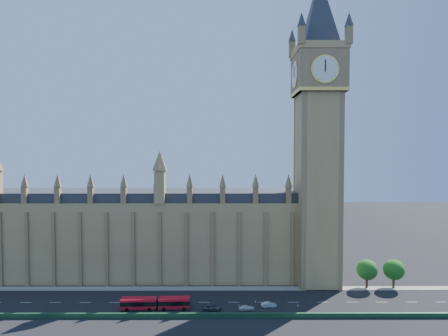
{
  "coord_description": "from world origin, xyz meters",
  "views": [
    {
      "loc": [
        9.18,
        -92.51,
        39.67
      ],
      "look_at": [
        9.42,
        10.0,
        35.84
      ],
      "focal_mm": 28.0,
      "sensor_mm": 36.0,
      "label": 1
    }
  ],
  "objects_px": {
    "car_grey": "(212,307)",
    "car_silver": "(269,305)",
    "car_white": "(247,308)",
    "red_bus": "(156,303)"
  },
  "relations": [
    {
      "from": "car_grey",
      "to": "car_silver",
      "type": "distance_m",
      "value": 14.92
    },
    {
      "from": "car_white",
      "to": "car_silver",
      "type": "bearing_deg",
      "value": -77.98
    },
    {
      "from": "red_bus",
      "to": "car_silver",
      "type": "bearing_deg",
      "value": 0.58
    },
    {
      "from": "car_grey",
      "to": "car_white",
      "type": "relative_size",
      "value": 1.15
    },
    {
      "from": "red_bus",
      "to": "car_silver",
      "type": "distance_m",
      "value": 29.29
    },
    {
      "from": "red_bus",
      "to": "car_silver",
      "type": "relative_size",
      "value": 4.48
    },
    {
      "from": "red_bus",
      "to": "car_white",
      "type": "height_order",
      "value": "red_bus"
    },
    {
      "from": "car_grey",
      "to": "car_silver",
      "type": "bearing_deg",
      "value": -81.38
    },
    {
      "from": "car_silver",
      "to": "red_bus",
      "type": "bearing_deg",
      "value": 85.76
    },
    {
      "from": "red_bus",
      "to": "car_silver",
      "type": "xyz_separation_m",
      "value": [
        29.24,
        1.23,
        -0.92
      ]
    }
  ]
}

